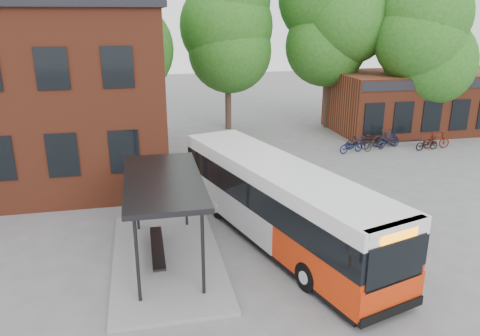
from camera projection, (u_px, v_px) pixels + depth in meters
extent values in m
plane|color=#606062|center=(288.00, 234.00, 17.32)|extent=(100.00, 100.00, 0.00)
imported|color=#061243|center=(351.00, 146.00, 27.33)|extent=(1.72, 0.96, 0.86)
imported|color=black|center=(358.00, 142.00, 27.98)|extent=(1.52, 0.74, 0.88)
imported|color=#2D2D32|center=(375.00, 144.00, 27.78)|extent=(1.66, 0.93, 0.82)
imported|color=black|center=(386.00, 138.00, 28.65)|extent=(1.84, 0.67, 1.08)
imported|color=black|center=(371.00, 138.00, 28.98)|extent=(1.77, 1.08, 0.88)
imported|color=#0C1539|center=(389.00, 140.00, 28.44)|extent=(1.64, 0.70, 0.95)
imported|color=black|center=(427.00, 144.00, 27.90)|extent=(1.57, 0.69, 0.80)
imported|color=#54180C|center=(436.00, 140.00, 28.23)|extent=(1.73, 0.63, 1.02)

